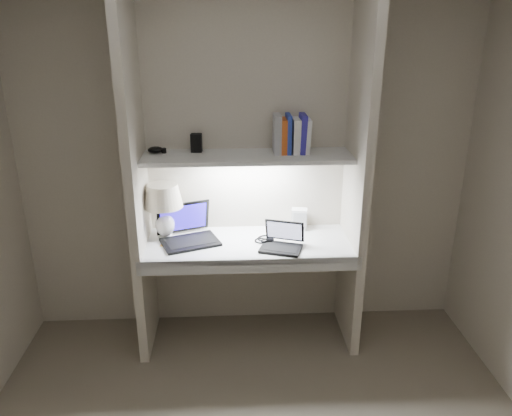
{
  "coord_description": "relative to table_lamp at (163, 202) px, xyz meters",
  "views": [
    {
      "loc": [
        -0.12,
        -1.92,
        2.21
      ],
      "look_at": [
        0.04,
        1.05,
        1.08
      ],
      "focal_mm": 35.0,
      "sensor_mm": 36.0,
      "label": 1
    }
  ],
  "objects": [
    {
      "name": "desk_apron",
      "position": [
        0.58,
        -0.36,
        -0.32
      ],
      "size": [
        1.46,
        0.03,
        0.1
      ],
      "primitive_type": "cube",
      "color": "silver",
      "rests_on": "desk"
    },
    {
      "name": "book_row",
      "position": [
        0.88,
        0.04,
        0.45
      ],
      "size": [
        0.25,
        0.17,
        0.26
      ],
      "color": "white",
      "rests_on": "shelf"
    },
    {
      "name": "sticky_note",
      "position": [
        0.02,
        -0.12,
        -0.26
      ],
      "size": [
        0.09,
        0.09,
        0.0
      ],
      "primitive_type": "cube",
      "rotation": [
        0.0,
        0.0,
        -0.24
      ],
      "color": "gold",
      "rests_on": "desk"
    },
    {
      "name": "desk",
      "position": [
        0.58,
        -0.1,
        -0.29
      ],
      "size": [
        1.4,
        0.55,
        0.04
      ],
      "primitive_type": "cube",
      "color": "white",
      "rests_on": "alcove_panel_left"
    },
    {
      "name": "speaker",
      "position": [
        0.96,
        0.11,
        -0.19
      ],
      "size": [
        0.12,
        0.1,
        0.16
      ],
      "primitive_type": "cube",
      "rotation": [
        0.0,
        0.0,
        -0.17
      ],
      "color": "silver",
      "rests_on": "desk"
    },
    {
      "name": "shelf",
      "position": [
        0.58,
        -0.01,
        0.31
      ],
      "size": [
        1.4,
        0.36,
        0.03
      ],
      "primitive_type": "cube",
      "color": "silver",
      "rests_on": "back_wall"
    },
    {
      "name": "laptop_main",
      "position": [
        0.16,
        -0.05,
        -0.21
      ],
      "size": [
        0.46,
        0.43,
        0.25
      ],
      "rotation": [
        0.0,
        0.0,
        0.36
      ],
      "color": "black",
      "rests_on": "desk"
    },
    {
      "name": "alcove_panel_left",
      "position": [
        -0.15,
        -0.1,
        0.21
      ],
      "size": [
        0.06,
        0.55,
        2.5
      ],
      "primitive_type": "cube",
      "color": "beige",
      "rests_on": "floor"
    },
    {
      "name": "laptop_netbook",
      "position": [
        0.8,
        -0.21,
        -0.23
      ],
      "size": [
        0.33,
        0.31,
        0.17
      ],
      "rotation": [
        0.0,
        0.0,
        -0.33
      ],
      "color": "black",
      "rests_on": "desk"
    },
    {
      "name": "back_wall",
      "position": [
        0.58,
        0.17,
        0.21
      ],
      "size": [
        3.2,
        0.01,
        2.5
      ],
      "primitive_type": "cube",
      "color": "beige",
      "rests_on": "floor"
    },
    {
      "name": "shelf_box",
      "position": [
        0.24,
        0.09,
        0.39
      ],
      "size": [
        0.08,
        0.06,
        0.13
      ],
      "primitive_type": "cube",
      "rotation": [
        0.0,
        0.0,
        -0.09
      ],
      "color": "black",
      "rests_on": "shelf"
    },
    {
      "name": "shelf_gadget",
      "position": [
        -0.04,
        0.07,
        0.35
      ],
      "size": [
        0.11,
        0.09,
        0.04
      ],
      "primitive_type": "ellipsoid",
      "rotation": [
        0.0,
        0.0,
        0.17
      ],
      "color": "black",
      "rests_on": "shelf"
    },
    {
      "name": "alcove_panel_right",
      "position": [
        1.31,
        -0.1,
        0.21
      ],
      "size": [
        0.06,
        0.55,
        2.5
      ],
      "primitive_type": "cube",
      "color": "beige",
      "rests_on": "floor"
    },
    {
      "name": "mouse",
      "position": [
        0.71,
        -0.13,
        -0.25
      ],
      "size": [
        0.11,
        0.09,
        0.04
      ],
      "primitive_type": "ellipsoid",
      "rotation": [
        0.0,
        0.0,
        0.35
      ],
      "color": "black",
      "rests_on": "desk"
    },
    {
      "name": "strip_light",
      "position": [
        0.58,
        -0.01,
        0.29
      ],
      "size": [
        0.6,
        0.04,
        0.02
      ],
      "primitive_type": "cube",
      "color": "white",
      "rests_on": "shelf"
    },
    {
      "name": "cable_coil",
      "position": [
        0.7,
        -0.07,
        -0.26
      ],
      "size": [
        0.14,
        0.14,
        0.01
      ],
      "primitive_type": "torus",
      "rotation": [
        0.0,
        0.0,
        -0.32
      ],
      "color": "black",
      "rests_on": "desk"
    },
    {
      "name": "table_lamp",
      "position": [
        0.0,
        0.0,
        0.0
      ],
      "size": [
        0.27,
        0.27,
        0.39
      ],
      "color": "white",
      "rests_on": "desk"
    }
  ]
}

